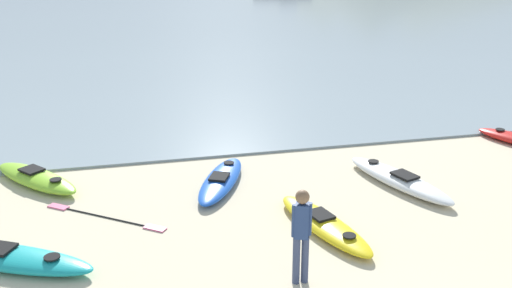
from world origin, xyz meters
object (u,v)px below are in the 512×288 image
object	(u,v)px
kayak_on_sand_3	(399,179)
person_near_foreground	(301,231)
kayak_on_sand_6	(324,224)
loose_paddle	(105,217)
kayak_on_sand_2	(36,178)
kayak_on_sand_1	(6,257)
kayak_on_sand_7	(221,180)

from	to	relation	value
kayak_on_sand_3	person_near_foreground	size ratio (longest dim) A/B	1.93
kayak_on_sand_6	person_near_foreground	xyz separation A→B (m)	(-0.98, -1.60, 0.82)
kayak_on_sand_3	person_near_foreground	world-z (taller)	person_near_foreground
loose_paddle	kayak_on_sand_2	bearing A→B (deg)	126.07
kayak_on_sand_6	kayak_on_sand_3	bearing A→B (deg)	34.66
kayak_on_sand_1	person_near_foreground	bearing A→B (deg)	-19.48
kayak_on_sand_2	loose_paddle	bearing A→B (deg)	-53.93
kayak_on_sand_3	loose_paddle	bearing A→B (deg)	-178.94
person_near_foreground	loose_paddle	world-z (taller)	person_near_foreground
kayak_on_sand_6	kayak_on_sand_7	bearing A→B (deg)	121.48
kayak_on_sand_2	kayak_on_sand_7	distance (m)	4.16
kayak_on_sand_7	kayak_on_sand_2	bearing A→B (deg)	165.80
kayak_on_sand_2	person_near_foreground	bearing A→B (deg)	-48.22
person_near_foreground	loose_paddle	size ratio (longest dim) A/B	0.70
kayak_on_sand_7	person_near_foreground	distance (m)	4.25
loose_paddle	kayak_on_sand_7	bearing A→B (deg)	22.23
kayak_on_sand_1	kayak_on_sand_2	world-z (taller)	kayak_on_sand_2
kayak_on_sand_3	kayak_on_sand_6	size ratio (longest dim) A/B	1.09
kayak_on_sand_1	kayak_on_sand_3	size ratio (longest dim) A/B	1.04
kayak_on_sand_1	loose_paddle	xyz separation A→B (m)	(1.64, 1.42, -0.12)
kayak_on_sand_1	kayak_on_sand_2	bearing A→B (deg)	87.69
kayak_on_sand_3	kayak_on_sand_6	world-z (taller)	kayak_on_sand_3
kayak_on_sand_1	kayak_on_sand_7	xyz separation A→B (m)	(4.17, 2.45, -0.01)
kayak_on_sand_1	kayak_on_sand_2	xyz separation A→B (m)	(0.14, 3.48, 0.01)
loose_paddle	kayak_on_sand_3	bearing A→B (deg)	1.06
kayak_on_sand_3	loose_paddle	xyz separation A→B (m)	(-6.42, -0.12, -0.13)
kayak_on_sand_6	kayak_on_sand_7	xyz separation A→B (m)	(-1.55, 2.53, 0.00)
kayak_on_sand_1	kayak_on_sand_6	world-z (taller)	kayak_on_sand_1
kayak_on_sand_1	kayak_on_sand_7	bearing A→B (deg)	30.46
kayak_on_sand_7	person_near_foreground	bearing A→B (deg)	-82.12
kayak_on_sand_2	person_near_foreground	xyz separation A→B (m)	(4.61, -5.15, 0.79)
kayak_on_sand_7	loose_paddle	xyz separation A→B (m)	(-2.54, -1.04, -0.11)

